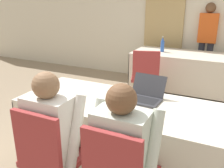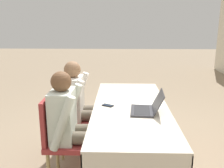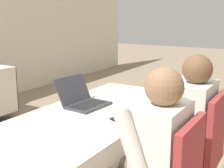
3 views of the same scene
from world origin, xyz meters
TOP-DOWN VIEW (x-y plane):
  - ground_plane at (0.00, 0.00)m, footprint 24.00×24.00m
  - conference_table_near at (0.00, 0.00)m, footprint 1.98×0.81m
  - laptop at (0.17, 0.16)m, footprint 0.36×0.35m
  - cell_phone at (-0.00, -0.25)m, footprint 0.11×0.14m
  - paper_beside_laptop at (-0.01, 0.21)m, footprint 0.26×0.33m
  - paper_centre_table at (-0.41, -0.19)m, footprint 0.32×0.36m
  - chair_near_left at (-0.30, -0.71)m, footprint 0.44×0.44m
  - chair_near_right at (0.30, -0.71)m, footprint 0.44×0.44m
  - person_checkered_shirt at (-0.30, -0.61)m, footprint 0.50×0.52m
  - person_white_shirt at (0.30, -0.61)m, footprint 0.50×0.52m

SIDE VIEW (x-z plane):
  - ground_plane at x=0.00m, z-range 0.00..0.00m
  - chair_near_left at x=-0.30m, z-range 0.06..0.98m
  - chair_near_right at x=0.30m, z-range 0.06..0.98m
  - conference_table_near at x=0.00m, z-range 0.20..0.94m
  - person_checkered_shirt at x=-0.30m, z-range 0.09..1.27m
  - person_white_shirt at x=0.30m, z-range 0.09..1.27m
  - paper_beside_laptop at x=-0.01m, z-range 0.74..0.74m
  - paper_centre_table at x=-0.41m, z-range 0.74..0.74m
  - cell_phone at x=0.00m, z-range 0.74..0.75m
  - laptop at x=0.17m, z-range 0.68..0.89m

